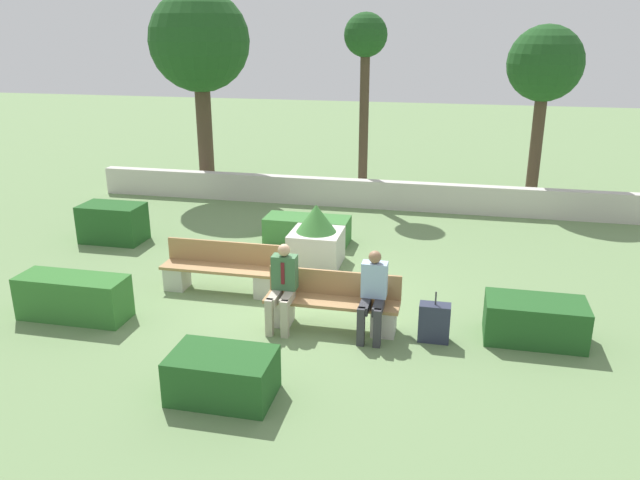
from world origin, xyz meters
The scene contains 16 objects.
ground_plane centered at (0.00, 0.00, 0.00)m, with size 60.00×60.00×0.00m, color #6B8956.
perimeter_wall centered at (0.00, 5.91, 0.36)m, with size 14.14×0.30×0.72m.
bench_front centered at (0.74, -0.98, 0.34)m, with size 2.09×0.48×0.86m.
bench_left_side centered at (-1.44, -0.02, 0.34)m, with size 2.13×0.48×0.86m.
person_seated_man centered at (-0.01, -1.12, 0.73)m, with size 0.38×0.63×1.32m.
person_seated_woman centered at (1.38, -1.12, 0.73)m, with size 0.38×0.63×1.32m.
hedge_block_near_left centered at (-0.59, 2.89, 0.28)m, with size 1.82×0.76×0.56m.
hedge_block_near_right centered at (-4.73, 2.05, 0.41)m, with size 1.32×0.79×0.82m.
hedge_block_mid_left centered at (-0.22, -3.17, 0.30)m, with size 1.29×0.82×0.60m.
hedge_block_mid_right centered at (-3.36, -1.54, 0.35)m, with size 1.75×0.63×0.70m.
hedge_block_far_left centered at (3.76, -0.74, 0.31)m, with size 1.45×0.79×0.63m.
planter_corner_left centered at (-0.11, 1.64, 0.54)m, with size 0.98×0.98×1.21m.
suitcase centered at (2.30, -1.10, 0.30)m, with size 0.46×0.24×0.79m.
tree_leftmost centered at (-4.37, 6.54, 4.02)m, with size 2.65×2.65×5.42m.
tree_center_left centered at (0.05, 6.53, 3.91)m, with size 1.09×1.09×4.80m.
tree_center_right centered at (4.46, 7.39, 3.49)m, with size 1.89×1.89×4.52m.
Camera 1 is at (2.45, -9.58, 4.43)m, focal length 35.00 mm.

